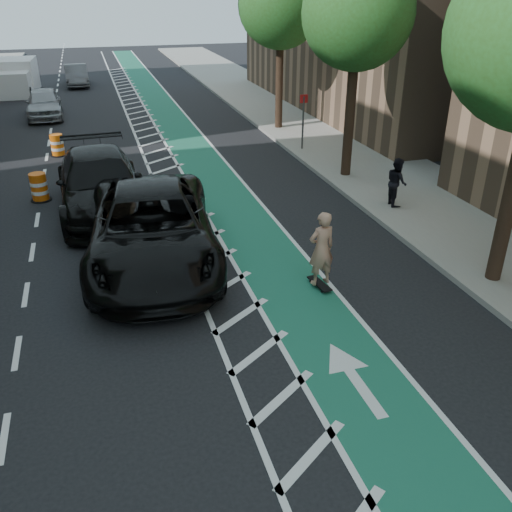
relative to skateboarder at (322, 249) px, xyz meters
name	(u,v)px	position (x,y,z in m)	size (l,w,h in m)	color
ground	(174,327)	(-3.70, -0.71, -1.05)	(120.00, 120.00, 0.00)	black
bike_lane	(210,175)	(-0.70, 9.29, -1.04)	(2.00, 90.00, 0.01)	#1C624E
buffer_strip	(172,178)	(-2.20, 9.29, -1.04)	(1.40, 90.00, 0.01)	silver
sidewalk_right	(361,159)	(5.80, 9.29, -0.97)	(5.00, 90.00, 0.15)	gray
curb_right	(307,164)	(3.35, 9.29, -0.97)	(0.12, 90.00, 0.16)	gray
tree_r_c	(360,14)	(4.20, 7.29, 4.73)	(4.20, 4.20, 7.90)	#382619
tree_r_d	(281,5)	(4.20, 15.29, 4.73)	(4.20, 4.20, 7.90)	#382619
sign_post	(303,121)	(3.90, 11.29, 0.30)	(0.35, 0.08, 2.47)	#4C4C4C
skateboard	(319,284)	(0.00, 0.00, -0.96)	(0.36, 0.86, 0.11)	black
skateboarder	(322,249)	(0.00, 0.00, 0.00)	(0.68, 0.45, 1.87)	tan
suv_near	(152,228)	(-3.70, 2.55, -0.07)	(3.23, 7.00, 1.95)	black
suv_far	(100,183)	(-4.86, 6.79, -0.12)	(2.59, 6.36, 1.85)	black
car_silver	(44,103)	(-7.25, 21.86, -0.27)	(1.84, 4.57, 1.56)	#9C9DA1
car_grey	(76,75)	(-5.49, 32.19, -0.32)	(1.53, 4.39, 1.45)	#5B5C61
pedestrian	(397,182)	(4.36, 4.08, -0.11)	(0.76, 0.59, 1.57)	black
box_truck	(17,78)	(-9.32, 30.26, -0.07)	(2.54, 5.22, 2.13)	white
barrel_a	(39,188)	(-6.86, 8.29, -0.60)	(0.70, 0.70, 0.95)	#DA570B
barrel_b	(74,181)	(-5.71, 8.79, -0.64)	(0.63, 0.63, 0.86)	#FF4F0D
barrel_c	(57,146)	(-6.40, 13.79, -0.61)	(0.68, 0.68, 0.92)	orange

